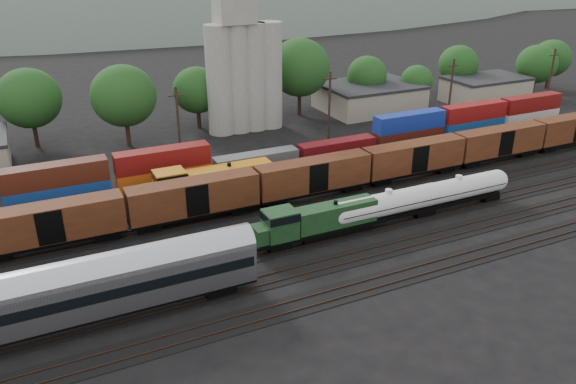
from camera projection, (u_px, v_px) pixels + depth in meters
name	position (u px, v px, depth m)	size (l,w,h in m)	color
ground	(331.00, 214.00, 66.97)	(600.00, 600.00, 0.00)	black
tracks	(331.00, 214.00, 66.96)	(180.00, 33.20, 0.20)	black
green_locomotive	(313.00, 222.00, 59.87)	(15.72, 2.77, 4.16)	black
tank_car_a	(388.00, 205.00, 63.65)	(15.43, 2.76, 4.04)	silver
tank_car_b	(457.00, 190.00, 67.66)	(15.21, 2.72, 3.99)	silver
passenger_coach	(99.00, 285.00, 46.25)	(26.88, 3.31, 6.10)	silver
orange_locomotive	(206.00, 182.00, 69.43)	(18.04, 3.01, 4.51)	black
boxcar_string	(194.00, 197.00, 63.87)	(138.20, 2.90, 4.20)	black
container_wall	(230.00, 162.00, 75.44)	(160.00, 2.60, 5.80)	black
grain_silo	(243.00, 65.00, 93.53)	(13.40, 5.00, 29.00)	#9F9D92
industrial_sheds	(264.00, 114.00, 97.72)	(119.38, 17.26, 5.10)	#9E937F
tree_band	(238.00, 86.00, 96.95)	(160.98, 20.05, 14.27)	black
utility_poles	(258.00, 118.00, 82.68)	(122.20, 0.36, 12.00)	black
distant_hills	(128.00, 49.00, 299.61)	(860.00, 286.00, 130.00)	#59665B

